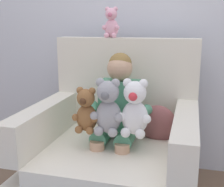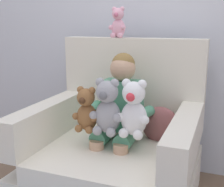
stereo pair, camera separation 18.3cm
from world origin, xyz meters
The scene contains 8 objects.
back_wall centered at (0.00, 0.69, 1.30)m, with size 6.00×0.10×2.60m, color silver.
armchair centered at (0.00, 0.06, 0.33)m, with size 1.06×0.98×1.08m.
seated_child centered at (0.01, 0.08, 0.63)m, with size 0.45×0.39×0.82m.
plush_grey centered at (0.00, -0.10, 0.69)m, with size 0.20×0.17×0.34m.
plush_brown centered at (-0.14, -0.10, 0.66)m, with size 0.17×0.14×0.28m.
plush_white centered at (0.16, -0.08, 0.69)m, with size 0.21×0.17×0.35m.
plush_pink_on_backrest centered at (-0.12, 0.41, 1.18)m, with size 0.13×0.11×0.22m.
throw_pillow centered at (0.27, 0.18, 0.52)m, with size 0.26×0.12×0.26m, color #8C4C4C.
Camera 2 is at (0.65, -1.71, 1.19)m, focal length 48.08 mm.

